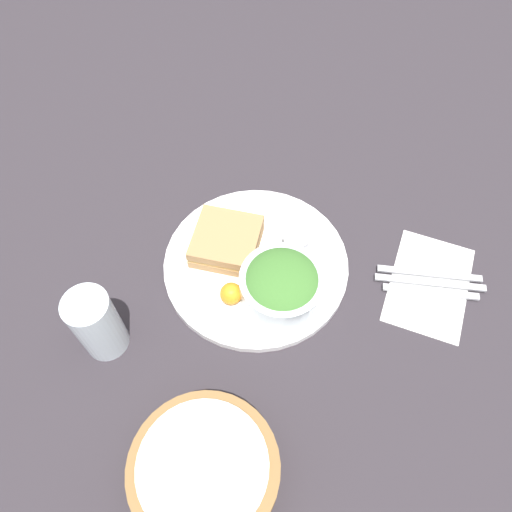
# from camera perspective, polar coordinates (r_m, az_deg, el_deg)

# --- Properties ---
(ground_plane) EXTENTS (4.00, 4.00, 0.00)m
(ground_plane) POSITION_cam_1_polar(r_m,az_deg,el_deg) (0.88, -0.00, -1.19)
(ground_plane) COLOR #2D282D
(plate) EXTENTS (0.32, 0.32, 0.01)m
(plate) POSITION_cam_1_polar(r_m,az_deg,el_deg) (0.88, -0.00, -0.94)
(plate) COLOR white
(plate) RESTS_ON ground_plane
(sandwich) EXTENTS (0.12, 0.12, 0.04)m
(sandwich) POSITION_cam_1_polar(r_m,az_deg,el_deg) (0.87, -3.39, 1.68)
(sandwich) COLOR #A37A4C
(sandwich) RESTS_ON plate
(salad_bowl) EXTENTS (0.14, 0.14, 0.07)m
(salad_bowl) POSITION_cam_1_polar(r_m,az_deg,el_deg) (0.81, 2.93, -3.23)
(salad_bowl) COLOR silver
(salad_bowl) RESTS_ON plate
(dressing_cup) EXTENTS (0.04, 0.04, 0.04)m
(dressing_cup) POSITION_cam_1_polar(r_m,az_deg,el_deg) (0.87, 4.57, 1.51)
(dressing_cup) COLOR #B7B7BC
(dressing_cup) RESTS_ON plate
(orange_wedge) EXTENTS (0.04, 0.04, 0.04)m
(orange_wedge) POSITION_cam_1_polar(r_m,az_deg,el_deg) (0.82, -2.86, -4.31)
(orange_wedge) COLOR orange
(orange_wedge) RESTS_ON plate
(drink_glass) EXTENTS (0.07, 0.07, 0.13)m
(drink_glass) POSITION_cam_1_polar(r_m,az_deg,el_deg) (0.79, -17.72, -7.41)
(drink_glass) COLOR silver
(drink_glass) RESTS_ON ground_plane
(bread_basket) EXTENTS (0.20, 0.20, 0.09)m
(bread_basket) POSITION_cam_1_polar(r_m,az_deg,el_deg) (0.73, -5.82, -23.28)
(bread_basket) COLOR olive
(bread_basket) RESTS_ON ground_plane
(napkin) EXTENTS (0.13, 0.19, 0.00)m
(napkin) POSITION_cam_1_polar(r_m,az_deg,el_deg) (0.91, 19.19, -3.04)
(napkin) COLOR white
(napkin) RESTS_ON ground_plane
(fork) EXTENTS (0.18, 0.05, 0.01)m
(fork) POSITION_cam_1_polar(r_m,az_deg,el_deg) (0.92, 19.21, -1.92)
(fork) COLOR #B2B2B7
(fork) RESTS_ON napkin
(knife) EXTENTS (0.19, 0.06, 0.01)m
(knife) POSITION_cam_1_polar(r_m,az_deg,el_deg) (0.91, 19.27, -2.90)
(knife) COLOR #B2B2B7
(knife) RESTS_ON napkin
(spoon) EXTENTS (0.16, 0.05, 0.01)m
(spoon) POSITION_cam_1_polar(r_m,az_deg,el_deg) (0.90, 19.34, -3.90)
(spoon) COLOR #B2B2B7
(spoon) RESTS_ON napkin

